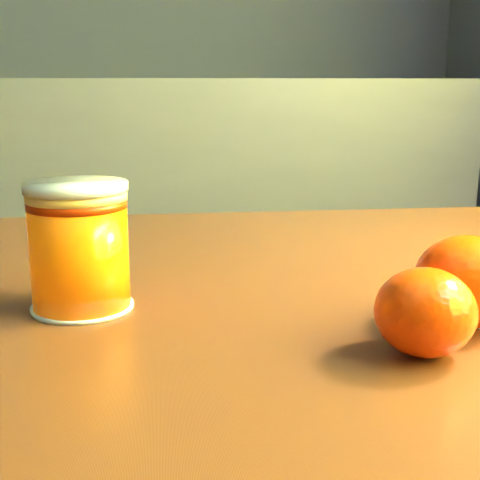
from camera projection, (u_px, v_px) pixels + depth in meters
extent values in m
cube|color=brown|center=(327.00, 320.00, 0.51)|extent=(0.98, 0.69, 0.04)
cylinder|color=#FF6405|center=(80.00, 255.00, 0.47)|extent=(0.07, 0.07, 0.08)
cylinder|color=#FFD168|center=(76.00, 196.00, 0.46)|extent=(0.07, 0.07, 0.01)
cylinder|color=silver|center=(76.00, 188.00, 0.45)|extent=(0.07, 0.07, 0.00)
ellipsoid|color=#FF3E05|center=(425.00, 312.00, 0.39)|extent=(0.06, 0.06, 0.05)
ellipsoid|color=#FF3E05|center=(467.00, 281.00, 0.44)|extent=(0.08, 0.08, 0.06)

